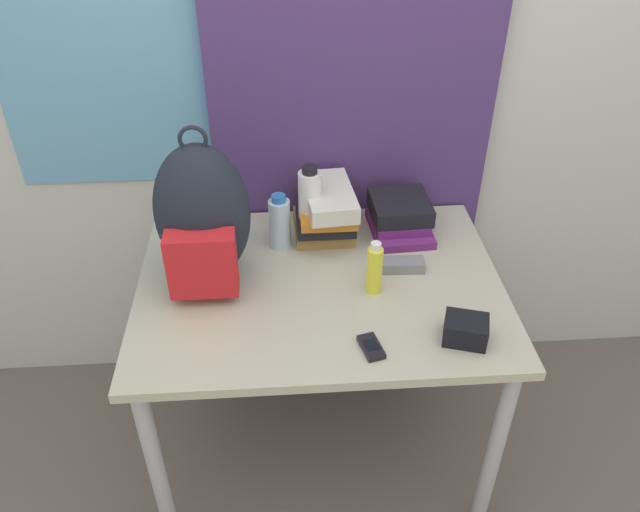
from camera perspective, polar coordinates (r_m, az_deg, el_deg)
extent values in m
cube|color=beige|center=(2.14, -0.99, 16.15)|extent=(6.00, 0.05, 2.50)
cube|color=#66A3C6|center=(2.12, -13.68, 16.44)|extent=(1.10, 0.01, 0.80)
cube|color=#4C336B|center=(2.10, 3.07, 15.72)|extent=(0.95, 0.04, 2.50)
cube|color=#B7B299|center=(1.93, 0.00, -2.76)|extent=(1.12, 0.84, 0.03)
cylinder|color=#B2B2B7|center=(2.01, -14.59, -18.70)|extent=(0.05, 0.05, 0.75)
cylinder|color=#B2B2B7|center=(2.06, 15.62, -16.98)|extent=(0.05, 0.05, 0.75)
cylinder|color=#B2B2B7|center=(2.49, -12.32, -4.97)|extent=(0.05, 0.05, 0.75)
cylinder|color=#B2B2B7|center=(2.54, 10.91, -3.94)|extent=(0.05, 0.05, 0.75)
ellipsoid|color=#1E232D|center=(1.87, -10.70, 3.85)|extent=(0.28, 0.22, 0.44)
cube|color=red|center=(1.81, -10.72, -0.73)|extent=(0.20, 0.08, 0.20)
torus|color=#1E232D|center=(1.75, -11.56, 10.41)|extent=(0.08, 0.01, 0.08)
cube|color=olive|center=(2.14, 0.34, 2.74)|extent=(0.20, 0.21, 0.05)
cube|color=black|center=(2.11, 0.43, 3.68)|extent=(0.19, 0.23, 0.04)
cube|color=orange|center=(2.09, 0.63, 4.54)|extent=(0.19, 0.27, 0.03)
cube|color=silver|center=(2.06, 0.84, 5.45)|extent=(0.18, 0.29, 0.06)
cube|color=#6B2370|center=(2.16, 7.28, 2.54)|extent=(0.21, 0.26, 0.03)
cube|color=#6B2370|center=(2.16, 7.22, 3.45)|extent=(0.19, 0.21, 0.03)
cube|color=black|center=(2.14, 7.33, 4.48)|extent=(0.20, 0.21, 0.06)
cylinder|color=silver|center=(2.04, -3.70, 2.94)|extent=(0.07, 0.07, 0.17)
cylinder|color=#286BB7|center=(1.99, -3.81, 5.28)|extent=(0.05, 0.05, 0.02)
cylinder|color=white|center=(2.04, -0.91, 4.46)|extent=(0.08, 0.08, 0.25)
cylinder|color=black|center=(1.97, -0.95, 7.88)|extent=(0.05, 0.05, 0.02)
cylinder|color=yellow|center=(1.85, 4.99, -1.31)|extent=(0.05, 0.05, 0.15)
cylinder|color=white|center=(1.80, 5.13, 0.90)|extent=(0.03, 0.03, 0.02)
cube|color=black|center=(1.71, 4.70, -8.30)|extent=(0.07, 0.10, 0.02)
cube|color=black|center=(1.70, 4.71, -8.09)|extent=(0.04, 0.05, 0.00)
cube|color=gray|center=(1.98, 7.35, -0.82)|extent=(0.15, 0.06, 0.04)
cube|color=black|center=(1.76, 13.18, -6.59)|extent=(0.14, 0.12, 0.07)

